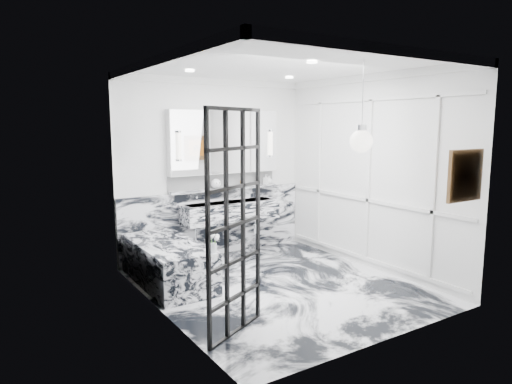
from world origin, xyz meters
TOP-DOWN VIEW (x-y plane):
  - floor at (0.00, 0.00)m, footprint 3.60×3.60m
  - ceiling at (0.00, 0.00)m, footprint 3.60×3.60m
  - wall_back at (0.00, 1.80)m, footprint 3.60×0.00m
  - wall_front at (0.00, -1.80)m, footprint 3.60×0.00m
  - wall_left at (-1.60, 0.00)m, footprint 0.00×3.60m
  - wall_right at (1.60, 0.00)m, footprint 0.00×3.60m
  - marble_clad_back at (0.00, 1.78)m, footprint 3.18×0.05m
  - marble_clad_left at (-1.59, 0.00)m, footprint 0.02×3.56m
  - panel_molding at (1.58, 0.00)m, footprint 0.03×3.40m
  - soap_bottle_a at (0.76, 1.71)m, footprint 0.10×0.10m
  - soap_bottle_b at (0.93, 1.71)m, footprint 0.10×0.10m
  - soap_bottle_c at (1.00, 1.71)m, footprint 0.14×0.14m
  - face_pot at (-0.02, 1.71)m, footprint 0.16×0.16m
  - amber_bottle at (0.44, 1.71)m, footprint 0.04×0.04m
  - flower_vase at (-0.88, 0.14)m, footprint 0.08×0.08m
  - crittall_door at (-1.15, -0.85)m, footprint 0.81×0.43m
  - artwork at (1.20, -1.76)m, footprint 0.46×0.04m
  - pendant_light at (0.11, -1.28)m, footprint 0.23×0.23m
  - trough_sink at (0.15, 1.55)m, footprint 1.60×0.45m
  - ledge at (0.15, 1.72)m, footprint 1.90×0.14m
  - subway_tile at (0.15, 1.78)m, footprint 1.90×0.03m
  - mirror_cabinet at (0.15, 1.73)m, footprint 1.90×0.16m
  - sconce_left at (-0.67, 1.63)m, footprint 0.07×0.07m
  - sconce_right at (0.97, 1.63)m, footprint 0.07×0.07m
  - bathtub at (-1.18, 0.90)m, footprint 0.75×1.65m

SIDE VIEW (x-z plane):
  - floor at x=0.00m, z-range 0.00..0.00m
  - bathtub at x=-1.18m, z-range 0.00..0.55m
  - marble_clad_back at x=0.00m, z-range 0.00..1.05m
  - flower_vase at x=-0.88m, z-range 0.55..0.67m
  - trough_sink at x=0.15m, z-range 0.58..0.88m
  - ledge at x=0.15m, z-range 1.05..1.09m
  - crittall_door at x=-1.15m, z-range 0.00..2.24m
  - amber_bottle at x=0.44m, z-range 1.09..1.19m
  - soap_bottle_c at x=1.00m, z-range 1.09..1.23m
  - face_pot at x=-0.02m, z-range 1.08..1.25m
  - soap_bottle_b at x=0.93m, z-range 1.09..1.26m
  - soap_bottle_a at x=0.76m, z-range 1.09..1.31m
  - subway_tile at x=0.15m, z-range 1.09..1.32m
  - panel_molding at x=1.58m, z-range 0.15..2.45m
  - marble_clad_left at x=-1.59m, z-range 0.00..2.68m
  - wall_back at x=0.00m, z-range -0.40..3.20m
  - wall_front at x=0.00m, z-range -0.40..3.20m
  - wall_left at x=-1.60m, z-range -0.40..3.20m
  - wall_right at x=1.60m, z-range -0.40..3.20m
  - artwork at x=1.20m, z-range 1.32..1.78m
  - sconce_left at x=-0.67m, z-range 1.58..1.98m
  - sconce_right at x=0.97m, z-range 1.58..1.98m
  - mirror_cabinet at x=0.15m, z-range 1.32..2.32m
  - pendant_light at x=0.11m, z-range 1.81..2.04m
  - ceiling at x=0.00m, z-range 2.80..2.80m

